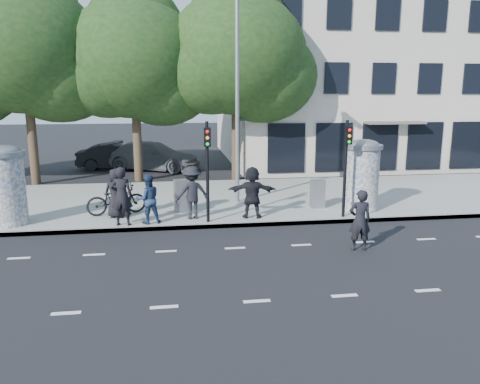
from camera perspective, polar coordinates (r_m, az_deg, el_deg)
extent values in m
plane|color=black|center=(12.48, 0.25, -8.93)|extent=(120.00, 120.00, 0.00)
cube|color=gray|center=(19.61, -2.96, -0.93)|extent=(40.00, 8.00, 0.15)
cube|color=slate|center=(15.80, -1.64, -4.11)|extent=(40.00, 0.10, 0.16)
cube|color=silver|center=(10.48, 2.06, -13.16)|extent=(32.00, 0.12, 0.01)
cube|color=silver|center=(13.79, -0.61, -6.86)|extent=(32.00, 0.12, 0.01)
cylinder|color=beige|center=(17.24, -26.58, 0.16)|extent=(1.20, 1.20, 2.30)
cylinder|color=slate|center=(17.06, -26.96, 4.21)|extent=(1.36, 1.36, 0.16)
ellipsoid|color=slate|center=(17.05, -26.99, 4.47)|extent=(1.10, 1.10, 0.38)
cylinder|color=beige|center=(17.92, 14.65, 1.46)|extent=(1.20, 1.20, 2.30)
cylinder|color=slate|center=(17.75, 14.86, 5.37)|extent=(1.36, 1.36, 0.16)
ellipsoid|color=slate|center=(17.74, 14.88, 5.62)|extent=(1.10, 1.10, 0.38)
cylinder|color=black|center=(15.64, -3.99, 2.37)|extent=(0.11, 0.11, 3.40)
cube|color=black|center=(15.31, -4.00, 6.69)|extent=(0.22, 0.14, 0.62)
cylinder|color=black|center=(16.69, 12.70, 2.71)|extent=(0.11, 0.11, 3.40)
cube|color=black|center=(16.37, 13.11, 6.76)|extent=(0.22, 0.14, 0.62)
cylinder|color=slate|center=(18.41, -0.34, 11.05)|extent=(0.16, 0.16, 8.00)
cylinder|color=#38281C|center=(25.06, -24.01, 6.18)|extent=(0.44, 0.44, 4.73)
ellipsoid|color=black|center=(25.06, -24.84, 15.64)|extent=(7.20, 7.20, 6.12)
cylinder|color=#38281C|center=(24.40, -12.42, 6.43)|extent=(0.44, 0.44, 4.41)
ellipsoid|color=black|center=(24.35, -12.85, 15.53)|extent=(6.80, 6.80, 5.78)
cylinder|color=#38281C|center=(24.15, -0.50, 6.87)|extent=(0.44, 0.44, 4.59)
ellipsoid|color=black|center=(24.12, -0.52, 16.44)|extent=(7.00, 7.00, 5.95)
cube|color=#B5A998|center=(34.42, 15.80, 14.14)|extent=(20.00, 15.00, 12.00)
cube|color=black|center=(27.77, 21.55, 5.27)|extent=(18.00, 0.10, 2.60)
cube|color=#59544C|center=(26.42, 18.34, 8.03)|extent=(3.20, 0.90, 0.12)
cube|color=#194C8C|center=(24.38, 1.80, 9.04)|extent=(1.60, 0.06, 0.30)
imported|color=black|center=(16.90, -14.85, -0.13)|extent=(0.91, 0.65, 1.75)
imported|color=black|center=(15.83, -14.23, -0.50)|extent=(0.76, 0.54, 1.96)
imported|color=#1F2F4D|center=(15.90, -11.14, -0.85)|extent=(0.94, 0.81, 1.67)
imported|color=black|center=(16.27, -5.86, -0.08)|extent=(1.31, 0.93, 1.84)
imported|color=black|center=(16.30, 1.49, -0.02)|extent=(1.77, 0.86, 1.83)
imported|color=black|center=(13.82, 14.40, -3.35)|extent=(0.68, 0.47, 1.78)
imported|color=black|center=(17.41, -14.84, -0.87)|extent=(1.25, 2.21, 1.10)
cube|color=slate|center=(17.41, -7.07, -0.42)|extent=(0.63, 0.50, 1.18)
cube|color=slate|center=(18.07, 9.43, -0.21)|extent=(0.52, 0.38, 1.07)
imported|color=black|center=(28.96, -14.87, 4.24)|extent=(1.72, 4.56, 1.49)
imported|color=slate|center=(27.98, -10.58, 4.34)|extent=(4.38, 6.12, 1.64)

